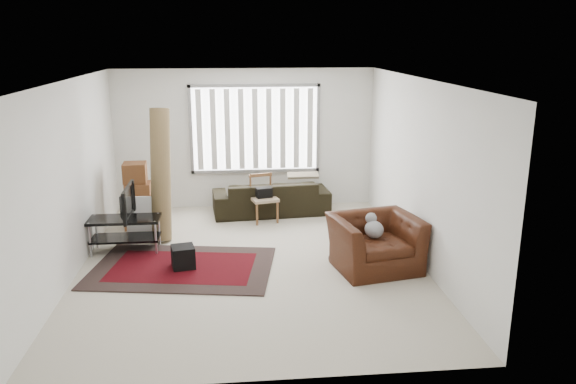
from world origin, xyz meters
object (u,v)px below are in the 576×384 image
sofa (271,192)px  armchair (375,239)px  side_chair (264,196)px  moving_boxes (138,198)px  tv_stand (125,227)px

sofa → armchair: bearing=110.4°
sofa → side_chair: 0.49m
moving_boxes → tv_stand: bearing=-91.3°
moving_boxes → sofa: moving_boxes is taller
moving_boxes → armchair: moving_boxes is taller
tv_stand → side_chair: bearing=30.2°
tv_stand → sofa: bearing=36.2°
sofa → side_chair: (-0.17, -0.46, 0.05)m
tv_stand → sofa: size_ratio=0.50×
tv_stand → moving_boxes: bearing=88.7°
tv_stand → armchair: armchair is taller
side_chair → armchair: size_ratio=0.62×
tv_stand → moving_boxes: size_ratio=0.94×
tv_stand → sofa: sofa is taller
tv_stand → sofa: 2.99m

